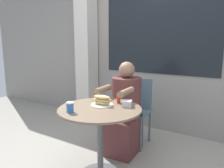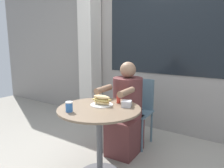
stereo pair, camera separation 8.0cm
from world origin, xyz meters
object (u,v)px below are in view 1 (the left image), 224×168
(cafe_table, at_px, (100,126))
(drink_cup, at_px, (70,107))
(seated_diner, at_px, (125,114))
(diner_chair, at_px, (137,105))
(sandwich_on_plate, at_px, (102,101))
(condiment_bottle, at_px, (119,98))

(cafe_table, height_order, drink_cup, drink_cup)
(seated_diner, distance_m, drink_cup, 0.90)
(cafe_table, height_order, seated_diner, seated_diner)
(diner_chair, xyz_separation_m, sandwich_on_plate, (0.02, -0.85, 0.25))
(diner_chair, relative_size, drink_cup, 9.21)
(cafe_table, bearing_deg, diner_chair, 93.36)
(seated_diner, distance_m, condiment_bottle, 0.47)
(seated_diner, height_order, condiment_bottle, seated_diner)
(drink_cup, height_order, condiment_bottle, condiment_bottle)
(drink_cup, bearing_deg, diner_chair, 85.42)
(sandwich_on_plate, distance_m, condiment_bottle, 0.19)
(diner_chair, height_order, drink_cup, diner_chair)
(drink_cup, bearing_deg, seated_diner, 82.96)
(seated_diner, bearing_deg, drink_cup, 79.22)
(diner_chair, relative_size, seated_diner, 0.77)
(seated_diner, height_order, sandwich_on_plate, seated_diner)
(seated_diner, relative_size, sandwich_on_plate, 4.97)
(cafe_table, relative_size, sandwich_on_plate, 3.56)
(cafe_table, distance_m, diner_chair, 0.95)
(seated_diner, relative_size, drink_cup, 11.94)
(diner_chair, distance_m, seated_diner, 0.35)
(cafe_table, xyz_separation_m, drink_cup, (-0.15, -0.25, 0.24))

